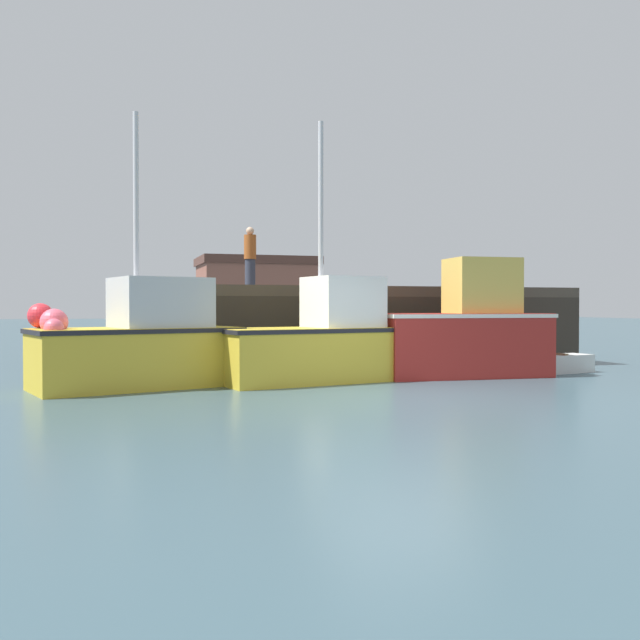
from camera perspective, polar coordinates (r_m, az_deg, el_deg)
The scene contains 8 objects.
ground at distance 11.81m, azimuth 6.66°, elevation -6.51°, with size 120.00×160.00×0.10m.
pier at distance 19.64m, azimuth 1.85°, elevation 1.59°, with size 10.45×8.30×2.00m.
fishing_boat_near_left at distance 13.44m, azimuth -14.53°, elevation -1.76°, with size 4.06×2.63×5.12m.
fishing_boat_near_right at distance 14.11m, azimuth 0.42°, elevation -1.84°, with size 4.44×2.36×5.23m.
fishing_boat_mid at distance 15.42m, azimuth 11.85°, elevation -1.00°, with size 3.76×1.73×2.56m.
rowboat at distance 16.80m, azimuth 18.81°, elevation -3.41°, with size 1.83×0.96×0.45m.
dockworker at distance 19.60m, azimuth -5.74°, elevation 5.07°, with size 0.34×0.34×1.74m.
warehouse at distance 44.23m, azimuth -5.21°, elevation 2.14°, with size 7.26×5.33×4.60m.
Camera 1 is at (-4.68, -10.73, 1.51)m, focal length 39.13 mm.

